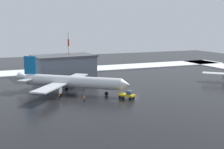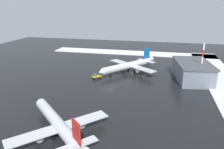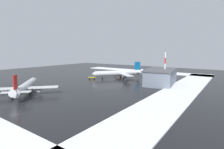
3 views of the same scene
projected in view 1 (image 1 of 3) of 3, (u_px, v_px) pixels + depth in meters
The scene contains 9 objects.
ground_plane at pixel (136, 91), 90.91m from camera, with size 240.00×240.00×0.00m, color black.
snow_bank_far at pixel (89, 69), 136.60m from camera, with size 152.00×16.00×0.38m, color white.
airplane_distant_tail at pixel (70, 81), 87.26m from camera, with size 31.48×28.17×11.15m.
pushback_tug at pixel (127, 95), 80.32m from camera, with size 4.57×4.98×2.50m.
ground_crew_beside_wing at pixel (59, 96), 80.58m from camera, with size 0.36×0.36×1.71m.
ground_crew_by_nose_gear at pixel (84, 98), 77.48m from camera, with size 0.36×0.36×1.71m.
ground_crew_mid_apron at pixel (84, 87), 92.39m from camera, with size 0.36×0.36×1.71m.
antenna_mast at pixel (69, 53), 120.73m from camera, with size 0.70×0.70×18.27m.
cargo_hangar at pixel (64, 65), 117.65m from camera, with size 26.85×18.34×8.80m.
Camera 1 is at (40.17, 79.45, 20.61)m, focal length 45.00 mm.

